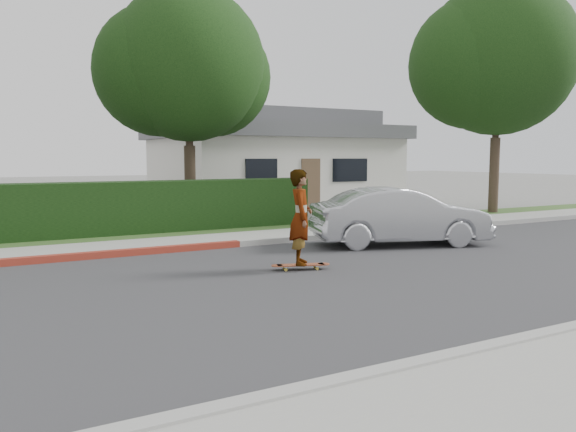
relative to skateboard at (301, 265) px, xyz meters
name	(u,v)px	position (x,y,z in m)	size (l,w,h in m)	color
ground	(282,285)	(-0.91, -0.94, -0.10)	(120.00, 120.00, 0.00)	slate
road	(282,285)	(-0.91, -0.94, -0.09)	(60.00, 8.00, 0.01)	#2D2D30
curb_near	(466,356)	(-0.91, -5.04, -0.02)	(60.00, 0.20, 0.15)	#9E9E99
sidewalk_near	(541,388)	(-0.91, -5.94, -0.04)	(60.00, 1.60, 0.12)	gray
curb_far	(199,247)	(-0.91, 3.16, -0.02)	(60.00, 0.20, 0.15)	#9E9E99
sidewalk_far	(186,243)	(-0.91, 4.06, -0.04)	(60.00, 1.60, 0.12)	gray
planting_strip	(167,235)	(-0.91, 5.66, -0.05)	(60.00, 1.60, 0.10)	#2D4C1E
hedge	(44,213)	(-3.91, 6.26, 0.65)	(15.00, 1.00, 1.50)	black
tree_center	(186,70)	(0.57, 8.24, 4.80)	(5.66, 4.84, 7.44)	#33261C
tree_right	(494,63)	(11.57, 5.74, 5.53)	(6.32, 5.60, 8.56)	#33261C
house	(271,158)	(7.09, 15.05, 2.00)	(10.60, 8.60, 4.30)	beige
skateboard	(301,265)	(0.00, 0.00, 0.00)	(1.14, 0.58, 0.11)	gold
skateboarder	(301,217)	(0.00, 0.00, 0.92)	(0.66, 0.43, 1.82)	white
car_silver	(400,217)	(3.69, 1.50, 0.61)	(1.49, 4.28, 1.41)	#AEB0B6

